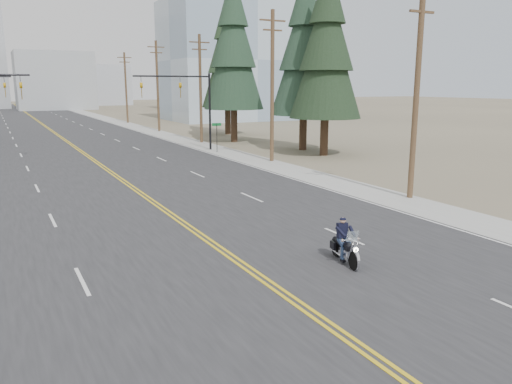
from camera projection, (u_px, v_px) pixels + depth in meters
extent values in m
plane|color=#776D56|center=(289.00, 298.00, 14.14)|extent=(400.00, 400.00, 0.00)
cube|color=#303033|center=(44.00, 126.00, 74.67)|extent=(20.00, 200.00, 0.01)
cube|color=#A5A5A0|center=(122.00, 123.00, 79.92)|extent=(3.00, 200.00, 0.01)
imported|color=#BF8C0C|center=(21.00, 84.00, 38.40)|extent=(0.21, 0.26, 1.30)
cylinder|color=black|center=(210.00, 112.00, 46.10)|extent=(0.20, 0.20, 7.00)
cylinder|color=black|center=(172.00, 76.00, 43.83)|extent=(7.00, 0.14, 0.14)
imported|color=#BF8C0C|center=(180.00, 84.00, 44.29)|extent=(0.21, 0.26, 1.30)
imported|color=#BF8C0C|center=(141.00, 84.00, 42.69)|extent=(0.21, 0.26, 1.30)
imported|color=#BF8C0C|center=(4.00, 84.00, 44.90)|extent=(0.21, 0.26, 1.30)
cylinder|color=black|center=(217.00, 138.00, 44.74)|extent=(0.06, 0.06, 2.60)
cube|color=#0C5926|center=(217.00, 124.00, 44.49)|extent=(0.90, 0.03, 0.25)
cylinder|color=brown|center=(416.00, 94.00, 25.61)|extent=(0.30, 0.30, 11.00)
cube|color=brown|center=(422.00, 12.00, 24.77)|extent=(1.60, 0.12, 0.12)
cylinder|color=brown|center=(272.00, 88.00, 38.53)|extent=(0.30, 0.30, 11.50)
cube|color=brown|center=(273.00, 20.00, 37.49)|extent=(2.20, 0.12, 0.12)
cube|color=brown|center=(273.00, 30.00, 37.64)|extent=(1.60, 0.12, 0.12)
cylinder|color=brown|center=(200.00, 89.00, 51.55)|extent=(0.30, 0.30, 11.00)
cube|color=brown|center=(199.00, 42.00, 50.57)|extent=(2.20, 0.12, 0.12)
cube|color=brown|center=(200.00, 49.00, 50.72)|extent=(1.60, 0.12, 0.12)
cylinder|color=brown|center=(158.00, 87.00, 64.47)|extent=(0.30, 0.30, 11.50)
cube|color=brown|center=(156.00, 47.00, 63.43)|extent=(2.20, 0.12, 0.12)
cube|color=brown|center=(156.00, 53.00, 63.58)|extent=(1.60, 0.12, 0.12)
cylinder|color=brown|center=(126.00, 88.00, 79.22)|extent=(0.30, 0.30, 11.00)
cube|color=brown|center=(124.00, 57.00, 78.24)|extent=(2.20, 0.12, 0.12)
cube|color=brown|center=(125.00, 62.00, 78.39)|extent=(1.60, 0.12, 0.12)
cube|color=#9EB5CC|center=(236.00, 62.00, 87.18)|extent=(24.00, 16.00, 20.00)
cube|color=#ADB2B7|center=(55.00, 81.00, 124.41)|extent=(18.00, 14.00, 14.00)
cube|color=#B7BCC6|center=(196.00, 73.00, 125.63)|extent=(16.00, 12.00, 18.00)
cube|color=#B7BCC6|center=(104.00, 85.00, 154.00)|extent=(14.00, 14.00, 12.00)
cylinder|color=#382619|center=(324.00, 137.00, 42.76)|extent=(0.62, 0.62, 3.20)
cone|color=black|center=(326.00, 60.00, 41.42)|extent=(6.04, 6.04, 9.60)
cone|color=black|center=(327.00, 26.00, 40.85)|extent=(4.53, 4.53, 7.20)
cylinder|color=#382619|center=(303.00, 132.00, 46.42)|extent=(0.71, 0.71, 3.26)
cone|color=#183120|center=(304.00, 60.00, 45.06)|extent=(6.11, 6.11, 9.78)
cone|color=#183120|center=(305.00, 28.00, 44.48)|extent=(4.58, 4.58, 7.33)
cylinder|color=#382619|center=(234.00, 125.00, 52.98)|extent=(0.61, 0.61, 3.48)
cone|color=#19331F|center=(234.00, 58.00, 51.52)|extent=(6.26, 6.26, 10.43)
cone|color=#19331F|center=(233.00, 28.00, 50.91)|extent=(4.69, 4.69, 7.82)
cylinder|color=#382619|center=(228.00, 121.00, 61.24)|extent=(0.77, 0.77, 3.32)
cone|color=#1A3118|center=(227.00, 65.00, 59.85)|extent=(6.20, 6.20, 9.96)
cone|color=#1A3118|center=(227.00, 41.00, 59.26)|extent=(4.65, 4.65, 7.47)
cone|color=#1A3118|center=(227.00, 16.00, 58.67)|extent=(3.10, 3.10, 5.31)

